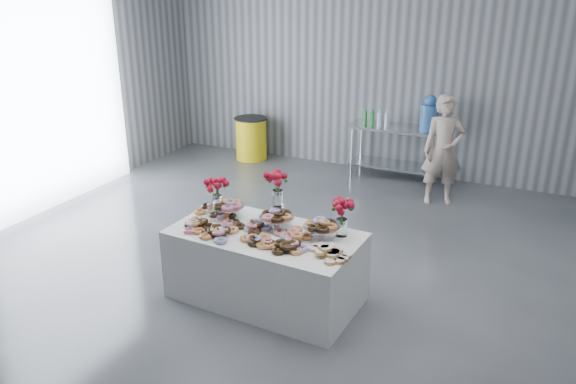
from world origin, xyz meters
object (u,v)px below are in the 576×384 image
water_jug (429,114)px  trash_barrel (251,138)px  prep_table (395,143)px  display_table (266,266)px  person (443,150)px

water_jug → trash_barrel: water_jug is taller
prep_table → trash_barrel: (-2.67, -0.00, -0.23)m
display_table → trash_barrel: size_ratio=2.47×
prep_table → water_jug: bearing=-0.0°
prep_table → person: 1.13m
person → display_table: bearing=-128.8°
prep_table → trash_barrel: bearing=-180.0°
display_table → water_jug: bearing=80.2°
display_table → prep_table: bearing=86.9°
display_table → person: bearing=72.4°
person → water_jug: bearing=97.8°
trash_barrel → prep_table: bearing=0.0°
display_table → person: 3.68m
prep_table → trash_barrel: size_ratio=1.95×
display_table → prep_table: size_ratio=1.27×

